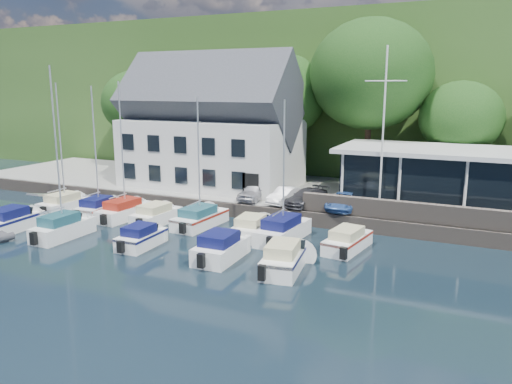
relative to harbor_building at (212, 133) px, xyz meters
The scene contains 32 objects.
ground 18.70m from the harbor_building, 67.01° to the right, with size 180.00×180.00×0.00m, color black.
quay 8.57m from the harbor_building, ahead, with size 60.00×13.00×1.00m, color gray.
quay_face 10.14m from the harbor_building, 38.16° to the right, with size 60.00×0.30×1.00m, color #5A5048.
hillside 46.11m from the harbor_building, 81.25° to the left, with size 160.00×75.00×16.00m, color #2B481B.
field_patch 56.60m from the harbor_building, 74.34° to the left, with size 50.00×30.00×0.30m, color #596633.
harbor_building is the anchor object (origin of this frame).
club_pavilion 18.15m from the harbor_building, ahead, with size 13.20×7.20×4.10m, color black, non-canonical shape.
seawall 20.03m from the harbor_building, 15.03° to the right, with size 18.00×0.50×1.20m, color #5A5048.
gangway 13.23m from the harbor_building, 141.71° to the right, with size 1.20×6.00×1.40m, color silver, non-canonical shape.
car_silver 7.75m from the harbor_building, 32.75° to the right, with size 1.51×3.75×1.28m, color silver.
car_white 9.78m from the harbor_building, 25.22° to the right, with size 1.21×3.47×1.14m, color silver.
car_dgrey 11.15m from the harbor_building, 21.50° to the right, with size 1.62×3.99×1.16m, color #2F2E33.
car_blue 13.57m from the harbor_building, 17.26° to the right, with size 1.43×3.62×1.24m, color #2F5291.
flagpole 15.55m from the harbor_building, 16.06° to the right, with size 2.57×0.20×10.70m, color silver, non-canonical shape.
tree_0 12.24m from the harbor_building, 156.69° to the left, with size 7.18×7.18×9.81m, color #123710, non-canonical shape.
tree_1 7.54m from the harbor_building, 125.34° to the left, with size 7.15×7.15×9.78m, color #123710, non-canonical shape.
tree_2 6.66m from the harbor_building, 51.08° to the left, with size 8.13×8.13×11.11m, color #123710, non-canonical shape.
tree_3 13.30m from the harbor_building, 24.16° to the left, with size 10.00×10.00×13.66m, color #123710, non-canonical shape.
tree_4 19.78m from the harbor_building, 16.22° to the left, with size 6.35×6.35×8.68m, color #123710, non-canonical shape.
boat_r1_0 11.93m from the harbor_building, 128.19° to the right, with size 1.92×5.83×8.78m, color white, non-canonical shape.
boat_r1_1 10.22m from the harbor_building, 114.30° to the right, with size 1.88×5.45×8.55m, color white, non-canonical shape.
boat_r1_2 9.32m from the harbor_building, 102.33° to the right, with size 1.85×6.47×8.76m, color white, non-canonical shape.
boat_r1_3 10.29m from the harbor_building, 85.23° to the right, with size 1.89×5.49×1.39m, color white, non-canonical shape.
boat_r1_4 9.51m from the harbor_building, 65.57° to the right, with size 2.02×6.36×8.61m, color white, non-canonical shape.
boat_r1_5 13.10m from the harbor_building, 48.88° to the right, with size 1.89×5.24×1.36m, color white, non-canonical shape.
boat_r1_6 13.64m from the harbor_building, 42.18° to the right, with size 1.97×6.70×9.52m, color white, non-canonical shape.
boat_r1_7 17.58m from the harbor_building, 33.37° to the right, with size 1.74×5.62×1.35m, color white, non-canonical shape.
boat_r2_0 16.65m from the harbor_building, 115.30° to the right, with size 2.00×5.75×1.52m, color white, non-canonical shape.
boat_r2_1 14.60m from the harbor_building, 99.84° to the right, with size 1.80×5.87×9.53m, color white, non-canonical shape.
boat_r2_2 14.85m from the harbor_building, 77.66° to the right, with size 1.72×4.69×1.36m, color white, non-canonical shape.
boat_r2_3 16.70m from the harbor_building, 58.85° to the right, with size 2.05×5.36×1.55m, color white, non-canonical shape.
boat_r2_4 18.98m from the harbor_building, 49.14° to the right, with size 1.87×5.57×1.56m, color white, non-canonical shape.
Camera 1 is at (13.78, -19.92, 9.26)m, focal length 35.00 mm.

